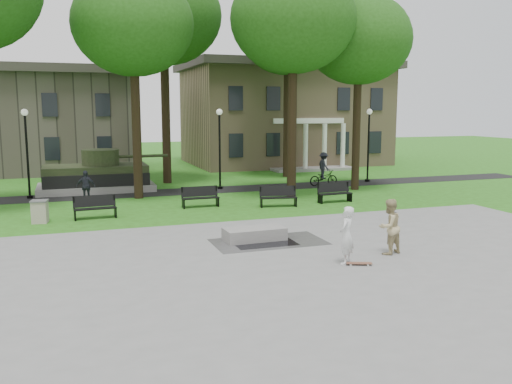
# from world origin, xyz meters

# --- Properties ---
(ground) EXTENTS (120.00, 120.00, 0.00)m
(ground) POSITION_xyz_m (0.00, 0.00, 0.00)
(ground) COLOR #265514
(ground) RESTS_ON ground
(plaza) EXTENTS (22.00, 16.00, 0.02)m
(plaza) POSITION_xyz_m (0.00, -5.00, 0.01)
(plaza) COLOR gray
(plaza) RESTS_ON ground
(footpath) EXTENTS (44.00, 2.60, 0.01)m
(footpath) POSITION_xyz_m (0.00, 12.00, 0.01)
(footpath) COLOR black
(footpath) RESTS_ON ground
(building_right) EXTENTS (17.00, 12.00, 8.60)m
(building_right) POSITION_xyz_m (10.00, 26.00, 4.34)
(building_right) COLOR #9E8460
(building_right) RESTS_ON ground
(building_left) EXTENTS (15.00, 10.00, 7.20)m
(building_left) POSITION_xyz_m (-11.00, 26.50, 3.60)
(building_left) COLOR #4C443D
(building_left) RESTS_ON ground
(tree_1) EXTENTS (6.20, 6.20, 11.63)m
(tree_1) POSITION_xyz_m (-4.50, 10.50, 8.95)
(tree_1) COLOR black
(tree_1) RESTS_ON ground
(tree_2) EXTENTS (6.60, 6.60, 12.16)m
(tree_2) POSITION_xyz_m (3.50, 8.50, 9.32)
(tree_2) COLOR black
(tree_2) RESTS_ON ground
(tree_3) EXTENTS (6.00, 6.00, 11.19)m
(tree_3) POSITION_xyz_m (8.00, 9.50, 8.60)
(tree_3) COLOR black
(tree_3) RESTS_ON ground
(tree_4) EXTENTS (7.20, 7.20, 13.50)m
(tree_4) POSITION_xyz_m (-2.00, 16.00, 10.39)
(tree_4) COLOR black
(tree_4) RESTS_ON ground
(tree_5) EXTENTS (6.40, 6.40, 12.44)m
(tree_5) POSITION_xyz_m (6.50, 16.50, 9.67)
(tree_5) COLOR black
(tree_5) RESTS_ON ground
(lamp_left) EXTENTS (0.36, 0.36, 4.73)m
(lamp_left) POSITION_xyz_m (-10.00, 12.30, 2.79)
(lamp_left) COLOR black
(lamp_left) RESTS_ON ground
(lamp_mid) EXTENTS (0.36, 0.36, 4.73)m
(lamp_mid) POSITION_xyz_m (0.50, 12.30, 2.79)
(lamp_mid) COLOR black
(lamp_mid) RESTS_ON ground
(lamp_right) EXTENTS (0.36, 0.36, 4.73)m
(lamp_right) POSITION_xyz_m (10.50, 12.30, 2.79)
(lamp_right) COLOR black
(lamp_right) RESTS_ON ground
(tank_monument) EXTENTS (7.45, 3.40, 2.40)m
(tank_monument) POSITION_xyz_m (-6.46, 14.00, 0.86)
(tank_monument) COLOR gray
(tank_monument) RESTS_ON ground
(puddle) EXTENTS (2.20, 1.20, 0.00)m
(puddle) POSITION_xyz_m (-1.52, -1.08, 0.02)
(puddle) COLOR black
(puddle) RESTS_ON plaza
(concrete_block) EXTENTS (2.24, 1.08, 0.45)m
(concrete_block) POSITION_xyz_m (-1.71, -0.46, 0.24)
(concrete_block) COLOR gray
(concrete_block) RESTS_ON plaza
(skateboard) EXTENTS (0.80, 0.47, 0.07)m
(skateboard) POSITION_xyz_m (0.26, -4.51, 0.06)
(skateboard) COLOR brown
(skateboard) RESTS_ON plaza
(skateboarder) EXTENTS (0.77, 0.76, 1.78)m
(skateboarder) POSITION_xyz_m (-0.04, -4.22, 0.91)
(skateboarder) COLOR silver
(skateboarder) RESTS_ON plaza
(friend_watching) EXTENTS (1.05, 0.92, 1.82)m
(friend_watching) POSITION_xyz_m (1.83, -3.67, 0.93)
(friend_watching) COLOR tan
(friend_watching) RESTS_ON plaza
(pedestrian_walker) EXTENTS (1.03, 0.64, 1.64)m
(pedestrian_walker) POSITION_xyz_m (-7.20, 9.97, 0.82)
(pedestrian_walker) COLOR #22232D
(pedestrian_walker) RESTS_ON ground
(cyclist) EXTENTS (1.87, 1.06, 2.08)m
(cyclist) POSITION_xyz_m (6.97, 11.61, 0.85)
(cyclist) COLOR black
(cyclist) RESTS_ON ground
(park_bench_0) EXTENTS (1.82, 0.63, 1.00)m
(park_bench_0) POSITION_xyz_m (-6.97, 5.62, 0.52)
(park_bench_0) COLOR black
(park_bench_0) RESTS_ON ground
(park_bench_1) EXTENTS (1.80, 0.53, 1.00)m
(park_bench_1) POSITION_xyz_m (-2.00, 6.85, 0.52)
(park_bench_1) COLOR black
(park_bench_1) RESTS_ON ground
(park_bench_2) EXTENTS (1.85, 0.84, 1.00)m
(park_bench_2) POSITION_xyz_m (1.61, 5.72, 0.52)
(park_bench_2) COLOR black
(park_bench_2) RESTS_ON ground
(park_bench_3) EXTENTS (1.81, 0.58, 1.00)m
(park_bench_3) POSITION_xyz_m (4.80, 5.95, 0.52)
(park_bench_3) COLOR black
(park_bench_3) RESTS_ON ground
(trash_bin) EXTENTS (0.75, 0.75, 0.96)m
(trash_bin) POSITION_xyz_m (-9.19, 5.41, 0.49)
(trash_bin) COLOR #A69988
(trash_bin) RESTS_ON ground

